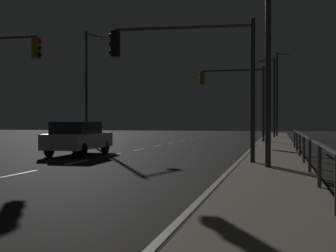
% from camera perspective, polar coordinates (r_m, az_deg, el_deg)
% --- Properties ---
extents(ground_plane, '(112.00, 112.00, 0.00)m').
position_cam_1_polar(ground_plane, '(21.99, -6.40, -3.56)').
color(ground_plane, black).
rests_on(ground_plane, ground).
extents(sidewalk_right, '(2.30, 77.00, 0.14)m').
position_cam_1_polar(sidewalk_right, '(20.65, 13.39, -3.64)').
color(sidewalk_right, gray).
rests_on(sidewalk_right, ground).
extents(lane_markings_center, '(0.14, 50.00, 0.01)m').
position_cam_1_polar(lane_markings_center, '(25.30, -3.67, -3.00)').
color(lane_markings_center, silver).
rests_on(lane_markings_center, ground).
extents(lane_edge_line, '(0.14, 53.00, 0.01)m').
position_cam_1_polar(lane_edge_line, '(25.69, 10.33, -2.96)').
color(lane_edge_line, silver).
rests_on(lane_edge_line, ground).
extents(car, '(1.89, 4.43, 1.57)m').
position_cam_1_polar(car, '(21.78, -11.29, -1.44)').
color(car, silver).
rests_on(car, ground).
extents(traffic_light_far_center, '(4.79, 0.36, 5.44)m').
position_cam_1_polar(traffic_light_far_center, '(33.43, 8.44, 4.74)').
color(traffic_light_far_center, '#38383D').
rests_on(traffic_light_far_center, sidewalk_right).
extents(traffic_light_mid_right, '(5.30, 0.67, 5.07)m').
position_cam_1_polar(traffic_light_mid_right, '(16.40, 2.25, 8.32)').
color(traffic_light_mid_right, '#2D3033').
rests_on(traffic_light_mid_right, sidewalk_right).
extents(street_lamp_mid_block, '(1.55, 0.75, 8.36)m').
position_cam_1_polar(street_lamp_mid_block, '(46.69, 13.84, 4.80)').
color(street_lamp_mid_block, '#2D3033').
rests_on(street_lamp_mid_block, sidewalk_right).
extents(street_lamp_across_street, '(1.49, 1.45, 8.06)m').
position_cam_1_polar(street_lamp_across_street, '(15.18, 13.32, 13.30)').
color(street_lamp_across_street, '#38383D').
rests_on(street_lamp_across_street, sidewalk_right).
extents(street_lamp_corner, '(1.87, 1.24, 7.32)m').
position_cam_1_polar(street_lamp_corner, '(43.09, 12.91, 4.50)').
color(street_lamp_corner, '#38383D').
rests_on(street_lamp_corner, sidewalk_right).
extents(street_lamp_median, '(0.93, 2.16, 8.49)m').
position_cam_1_polar(street_lamp_median, '(35.53, -9.93, 6.15)').
color(street_lamp_median, '#2D3033').
rests_on(street_lamp_median, ground).
extents(barrier_fence, '(0.09, 24.69, 0.98)m').
position_cam_1_polar(barrier_fence, '(13.44, 17.49, -2.43)').
color(barrier_fence, '#59595E').
rests_on(barrier_fence, sidewalk_right).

